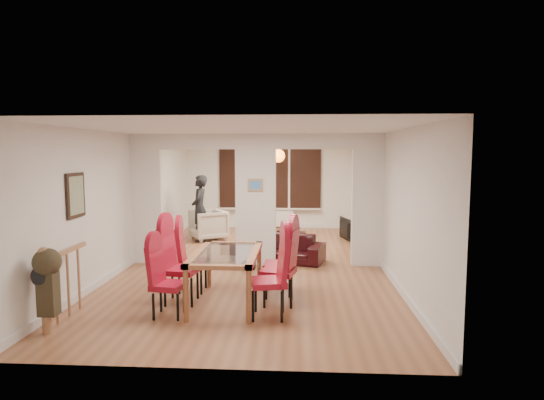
# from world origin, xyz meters

# --- Properties ---
(floor) EXTENTS (5.00, 9.00, 0.01)m
(floor) POSITION_xyz_m (0.00, 0.00, 0.00)
(floor) COLOR #935C3B
(floor) RESTS_ON ground
(room_walls) EXTENTS (5.00, 9.00, 2.60)m
(room_walls) POSITION_xyz_m (0.00, 0.00, 1.30)
(room_walls) COLOR silver
(room_walls) RESTS_ON floor
(divider_wall) EXTENTS (5.00, 0.18, 2.60)m
(divider_wall) POSITION_xyz_m (0.00, 0.00, 1.30)
(divider_wall) COLOR white
(divider_wall) RESTS_ON floor
(bay_window_blinds) EXTENTS (3.00, 0.08, 1.80)m
(bay_window_blinds) POSITION_xyz_m (0.00, 4.44, 1.50)
(bay_window_blinds) COLOR black
(bay_window_blinds) RESTS_ON room_walls
(radiator) EXTENTS (1.40, 0.08, 0.50)m
(radiator) POSITION_xyz_m (0.00, 4.40, 0.30)
(radiator) COLOR white
(radiator) RESTS_ON floor
(pendant_light) EXTENTS (0.36, 0.36, 0.36)m
(pendant_light) POSITION_xyz_m (0.30, 3.30, 2.15)
(pendant_light) COLOR orange
(pendant_light) RESTS_ON room_walls
(stair_newel) EXTENTS (0.40, 1.20, 1.10)m
(stair_newel) POSITION_xyz_m (-2.25, -3.20, 0.55)
(stair_newel) COLOR #A36F4A
(stair_newel) RESTS_ON floor
(wall_poster) EXTENTS (0.04, 0.52, 0.67)m
(wall_poster) POSITION_xyz_m (-2.47, -2.40, 1.60)
(wall_poster) COLOR gray
(wall_poster) RESTS_ON room_walls
(pillar_photo) EXTENTS (0.30, 0.03, 0.25)m
(pillar_photo) POSITION_xyz_m (0.00, -0.10, 1.60)
(pillar_photo) COLOR #4C8CD8
(pillar_photo) RESTS_ON divider_wall
(dining_table) EXTENTS (0.93, 1.66, 0.78)m
(dining_table) POSITION_xyz_m (-0.21, -2.44, 0.39)
(dining_table) COLOR brown
(dining_table) RESTS_ON floor
(dining_chair_la) EXTENTS (0.47, 0.47, 1.02)m
(dining_chair_la) POSITION_xyz_m (-0.91, -3.02, 0.51)
(dining_chair_la) COLOR maroon
(dining_chair_la) RESTS_ON floor
(dining_chair_lb) EXTENTS (0.54, 0.54, 1.18)m
(dining_chair_lb) POSITION_xyz_m (-0.88, -2.45, 0.59)
(dining_chair_lb) COLOR maroon
(dining_chair_lb) RESTS_ON floor
(dining_chair_lc) EXTENTS (0.47, 0.47, 1.08)m
(dining_chair_lc) POSITION_xyz_m (-0.85, -1.86, 0.54)
(dining_chair_lc) COLOR maroon
(dining_chair_lc) RESTS_ON floor
(dining_chair_ra) EXTENTS (0.54, 0.54, 1.15)m
(dining_chair_ra) POSITION_xyz_m (0.45, -2.97, 0.58)
(dining_chair_ra) COLOR maroon
(dining_chair_ra) RESTS_ON floor
(dining_chair_rb) EXTENTS (0.56, 0.56, 1.17)m
(dining_chair_rb) POSITION_xyz_m (0.56, -2.42, 0.58)
(dining_chair_rb) COLOR maroon
(dining_chair_rb) RESTS_ON floor
(dining_chair_rc) EXTENTS (0.46, 0.46, 1.10)m
(dining_chair_rc) POSITION_xyz_m (0.54, -1.93, 0.55)
(dining_chair_rc) COLOR maroon
(dining_chair_rc) RESTS_ON floor
(sofa) EXTENTS (2.01, 1.22, 0.55)m
(sofa) POSITION_xyz_m (0.43, 0.30, 0.27)
(sofa) COLOR black
(sofa) RESTS_ON floor
(armchair) EXTENTS (1.14, 1.15, 0.77)m
(armchair) POSITION_xyz_m (-1.47, 2.47, 0.38)
(armchair) COLOR #BBAD9E
(armchair) RESTS_ON floor
(person) EXTENTS (0.63, 0.43, 1.67)m
(person) POSITION_xyz_m (-1.64, 2.30, 0.84)
(person) COLOR black
(person) RESTS_ON floor
(television) EXTENTS (0.96, 0.36, 0.55)m
(television) POSITION_xyz_m (2.00, 2.64, 0.28)
(television) COLOR black
(television) RESTS_ON floor
(coffee_table) EXTENTS (0.94, 0.50, 0.21)m
(coffee_table) POSITION_xyz_m (0.57, 2.41, 0.11)
(coffee_table) COLOR black
(coffee_table) RESTS_ON floor
(bottle) EXTENTS (0.07, 0.07, 0.29)m
(bottle) POSITION_xyz_m (0.70, 2.38, 0.36)
(bottle) COLOR #143F19
(bottle) RESTS_ON coffee_table
(bowl) EXTENTS (0.22, 0.22, 0.05)m
(bowl) POSITION_xyz_m (0.41, 2.48, 0.24)
(bowl) COLOR black
(bowl) RESTS_ON coffee_table
(shoes) EXTENTS (0.26, 0.28, 0.11)m
(shoes) POSITION_xyz_m (-0.11, -0.37, 0.05)
(shoes) COLOR black
(shoes) RESTS_ON floor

